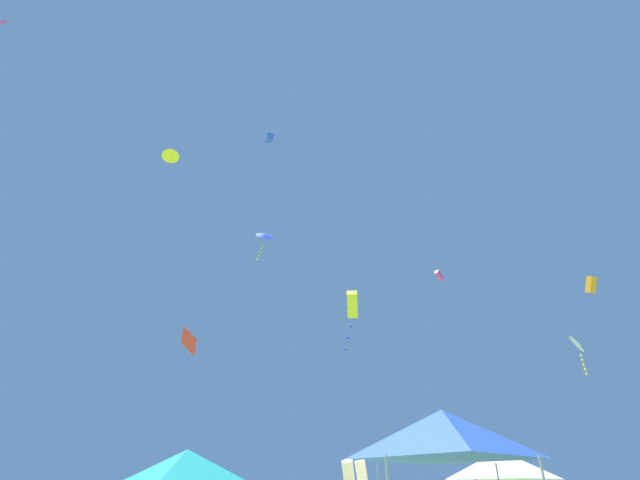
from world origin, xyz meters
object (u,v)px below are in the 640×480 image
Objects in this scene: canopy_tent_blue at (444,434)px; kite_magenta_delta at (0,22)px; kite_orange_box at (591,285)px; kite_yellow_box at (352,306)px; kite_blue_box at (269,138)px; canopy_tent_white at (502,465)px; kite_blue_delta at (264,236)px; kite_red_diamond at (190,341)px; kite_magenta_box at (439,276)px; kite_white_delta at (578,345)px; kite_yellow_delta at (171,155)px; canopy_tent_teal at (186,465)px.

kite_magenta_delta reaches higher than canopy_tent_blue.
kite_orange_box is at bearing 50.04° from canopy_tent_blue.
kite_blue_box is at bearing -169.38° from kite_yellow_box.
kite_magenta_delta is at bearing -164.58° from canopy_tent_white.
kite_blue_delta is 9.20m from kite_yellow_box.
kite_blue_box is (6.31, -10.19, 7.99)m from kite_red_diamond.
kite_blue_box is (-10.03, -8.95, 4.26)m from kite_magenta_box.
kite_magenta_delta reaches higher than kite_white_delta.
canopy_tent_white is 2.79× the size of kite_orange_box.
kite_yellow_delta is 22.81m from kite_magenta_box.
kite_yellow_box is (5.49, 3.54, 6.56)m from canopy_tent_teal.
kite_yellow_delta reaches higher than kite_red_diamond.
canopy_tent_teal is 2.63× the size of kite_orange_box.
kite_yellow_box is 10.23m from kite_blue_box.
canopy_tent_white is 0.90× the size of canopy_tent_blue.
canopy_tent_white is 1.06× the size of canopy_tent_teal.
canopy_tent_blue is at bearing -59.43° from kite_blue_delta.
kite_white_delta is at bearing 20.66° from kite_magenta_box.
canopy_tent_blue is 19.54m from kite_magenta_box.
canopy_tent_white is 2.37× the size of kite_magenta_delta.
kite_blue_box is (9.79, -9.41, -7.02)m from kite_yellow_delta.
kite_blue_delta is 0.82× the size of kite_yellow_box.
canopy_tent_white is 31.06m from kite_yellow_delta.
kite_white_delta is at bearing 109.91° from kite_orange_box.
kite_blue_box is at bearing -138.26° from kite_magenta_box.
kite_yellow_box is at bearing -41.36° from kite_blue_delta.
canopy_tent_white is 1.16× the size of kite_white_delta.
kite_orange_box is 0.82× the size of kite_red_diamond.
kite_orange_box is at bearing 26.92° from kite_blue_box.
canopy_tent_white is 8.04m from canopy_tent_blue.
canopy_tent_teal is 1.41× the size of kite_blue_delta.
canopy_tent_blue is (7.41, -3.84, 0.48)m from canopy_tent_teal.
canopy_tent_teal is (-10.82, -3.43, -0.16)m from canopy_tent_white.
kite_magenta_delta reaches higher than kite_red_diamond.
kite_orange_box is (14.13, 16.86, 10.83)m from canopy_tent_blue.
canopy_tent_teal is 15.96m from kite_red_diamond.
kite_blue_box is at bearing -147.24° from kite_white_delta.
canopy_tent_blue is at bearing -45.29° from kite_yellow_delta.
kite_red_diamond is at bearing -174.91° from kite_white_delta.
kite_blue_delta reaches higher than kite_orange_box.
kite_white_delta is at bearing 36.32° from canopy_tent_teal.
kite_magenta_delta is (-31.75, -17.84, 11.05)m from kite_white_delta.
kite_red_diamond is at bearing 137.38° from kite_blue_delta.
kite_orange_box is at bearing 0.14° from kite_red_diamond.
canopy_tent_white is 29.44m from kite_magenta_delta.
kite_blue_box is at bearing -175.98° from canopy_tent_white.
kite_magenta_box is (11.37, 11.71, 11.62)m from canopy_tent_teal.
canopy_tent_blue is 24.52m from kite_orange_box.
kite_blue_delta is 6.14m from kite_blue_box.
kite_magenta_box reaches higher than canopy_tent_teal.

